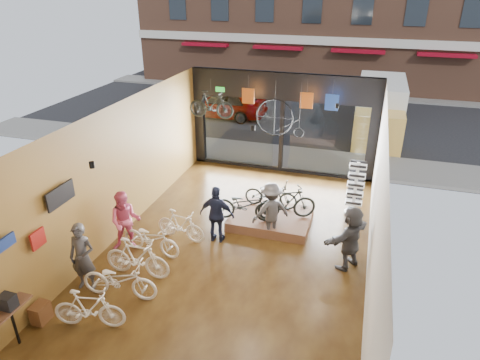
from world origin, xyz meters
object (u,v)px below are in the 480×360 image
at_px(street_car, 223,103).
at_px(customer_5, 351,237).
at_px(customer_3, 271,211).
at_px(penny_farthing, 282,120).
at_px(floor_bike_5, 181,225).
at_px(display_bike_left, 245,205).
at_px(customer_2, 217,215).
at_px(customer_1, 125,221).
at_px(sunglasses_rack, 355,189).
at_px(floor_bike_1, 89,309).
at_px(hung_bike, 211,105).
at_px(floor_bike_3, 137,258).
at_px(floor_bike_4, 151,238).
at_px(display_bike_right, 271,194).
at_px(display_bike_mid, 287,203).
at_px(floor_bike_2, 119,280).
at_px(customer_0, 83,257).
at_px(box_truck, 379,112).
at_px(display_platform, 271,219).

xyz_separation_m(street_car, customer_5, (7.45, -11.60, 0.09)).
height_order(customer_3, penny_farthing, penny_farthing).
bearing_deg(floor_bike_5, display_bike_left, -47.46).
bearing_deg(customer_2, street_car, -73.03).
xyz_separation_m(customer_1, sunglasses_rack, (5.85, 3.78, 0.03)).
distance_m(floor_bike_1, customer_3, 5.45).
bearing_deg(hung_bike, penny_farthing, -83.70).
bearing_deg(floor_bike_3, hung_bike, -0.01).
relative_size(floor_bike_4, display_bike_right, 1.05).
distance_m(floor_bike_5, penny_farthing, 5.11).
bearing_deg(street_car, customer_3, 25.65).
relative_size(display_bike_mid, customer_3, 1.03).
bearing_deg(hung_bike, floor_bike_2, 178.90).
bearing_deg(customer_1, display_bike_right, 19.05).
relative_size(floor_bike_4, penny_farthing, 1.08).
bearing_deg(customer_0, customer_1, 80.88).
xyz_separation_m(floor_bike_3, customer_5, (5.03, 1.94, 0.35)).
xyz_separation_m(street_car, customer_2, (3.79, -11.46, 0.06)).
bearing_deg(display_bike_right, customer_3, -166.59).
bearing_deg(display_bike_right, box_truck, -19.58).
xyz_separation_m(street_car, display_bike_left, (4.35, -10.58, -0.00)).
bearing_deg(customer_1, floor_bike_5, 12.97).
distance_m(display_bike_mid, customer_1, 4.64).
distance_m(display_platform, customer_2, 1.98).
relative_size(customer_3, sunglasses_rack, 0.95).
bearing_deg(floor_bike_3, display_platform, -38.14).
height_order(floor_bike_5, hung_bike, hung_bike).
bearing_deg(customer_0, display_bike_mid, 39.69).
relative_size(customer_2, penny_farthing, 1.05).
relative_size(floor_bike_5, display_platform, 0.63).
distance_m(street_car, hung_bike, 8.41).
height_order(box_truck, floor_bike_2, box_truck).
xyz_separation_m(box_truck, floor_bike_4, (-5.71, -11.55, -0.80)).
xyz_separation_m(floor_bike_2, display_platform, (2.61, 4.29, -0.33)).
relative_size(street_car, customer_0, 2.65).
xyz_separation_m(display_bike_mid, customer_2, (-1.73, -1.30, 0.03)).
bearing_deg(sunglasses_rack, display_bike_right, -179.75).
bearing_deg(floor_bike_4, floor_bike_5, -21.52).
bearing_deg(sunglasses_rack, display_bike_left, -167.04).
xyz_separation_m(floor_bike_3, customer_3, (2.77, 2.74, 0.33)).
relative_size(street_car, customer_3, 2.73).
relative_size(street_car, box_truck, 0.73).
bearing_deg(floor_bike_4, display_bike_right, -33.99).
height_order(floor_bike_5, customer_2, customer_2).
xyz_separation_m(floor_bike_5, hung_bike, (-0.44, 3.89, 2.47)).
xyz_separation_m(display_bike_right, hung_bike, (-2.59, 1.78, 2.19)).
xyz_separation_m(box_truck, sunglasses_rack, (-0.59, -7.78, -0.35)).
bearing_deg(street_car, floor_bike_4, 10.33).
bearing_deg(sunglasses_rack, customer_1, -164.68).
xyz_separation_m(floor_bike_5, penny_farthing, (1.98, 4.25, 2.04)).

